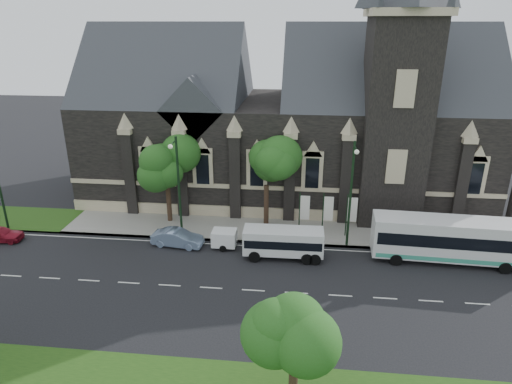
# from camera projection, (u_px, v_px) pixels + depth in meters

# --- Properties ---
(ground) EXTENTS (160.00, 160.00, 0.00)m
(ground) POSITION_uv_depth(u_px,v_px,m) (211.00, 288.00, 31.38)
(ground) COLOR black
(ground) RESTS_ON ground
(sidewalk) EXTENTS (80.00, 5.00, 0.15)m
(sidewalk) POSITION_uv_depth(u_px,v_px,m) (232.00, 228.00, 40.16)
(sidewalk) COLOR gray
(sidewalk) RESTS_ON ground
(museum) EXTENTS (40.00, 17.70, 29.90)m
(museum) POSITION_uv_depth(u_px,v_px,m) (294.00, 119.00, 45.35)
(museum) COLOR black
(museum) RESTS_ON ground
(tree_park_east) EXTENTS (3.40, 3.40, 6.28)m
(tree_park_east) POSITION_uv_depth(u_px,v_px,m) (299.00, 323.00, 20.45)
(tree_park_east) COLOR black
(tree_park_east) RESTS_ON ground
(tree_walk_right) EXTENTS (4.08, 4.08, 7.80)m
(tree_walk_right) POSITION_uv_depth(u_px,v_px,m) (269.00, 165.00, 38.90)
(tree_walk_right) COLOR black
(tree_walk_right) RESTS_ON ground
(tree_walk_left) EXTENTS (3.91, 3.91, 7.64)m
(tree_walk_left) POSITION_uv_depth(u_px,v_px,m) (169.00, 162.00, 39.81)
(tree_walk_left) COLOR black
(tree_walk_left) RESTS_ON ground
(street_lamp_near) EXTENTS (0.36, 1.88, 9.00)m
(street_lamp_near) POSITION_uv_depth(u_px,v_px,m) (351.00, 190.00, 35.13)
(street_lamp_near) COLOR black
(street_lamp_near) RESTS_ON ground
(street_lamp_mid) EXTENTS (0.36, 1.88, 9.00)m
(street_lamp_mid) POSITION_uv_depth(u_px,v_px,m) (178.00, 183.00, 36.51)
(street_lamp_mid) COLOR black
(street_lamp_mid) RESTS_ON ground
(banner_flag_left) EXTENTS (0.90, 0.10, 4.00)m
(banner_flag_left) POSITION_uv_depth(u_px,v_px,m) (303.00, 210.00, 38.25)
(banner_flag_left) COLOR black
(banner_flag_left) RESTS_ON ground
(banner_flag_center) EXTENTS (0.90, 0.10, 4.00)m
(banner_flag_center) POSITION_uv_depth(u_px,v_px,m) (326.00, 211.00, 38.05)
(banner_flag_center) COLOR black
(banner_flag_center) RESTS_ON ground
(banner_flag_right) EXTENTS (0.90, 0.10, 4.00)m
(banner_flag_right) POSITION_uv_depth(u_px,v_px,m) (350.00, 212.00, 37.85)
(banner_flag_right) COLOR black
(banner_flag_right) RESTS_ON ground
(tour_coach) EXTENTS (12.14, 3.29, 3.51)m
(tour_coach) POSITION_uv_depth(u_px,v_px,m) (453.00, 239.00, 34.16)
(tour_coach) COLOR silver
(tour_coach) RESTS_ON ground
(shuttle_bus) EXTENTS (6.26, 2.31, 2.40)m
(shuttle_bus) POSITION_uv_depth(u_px,v_px,m) (284.00, 241.00, 34.96)
(shuttle_bus) COLOR silver
(shuttle_bus) RESTS_ON ground
(box_trailer) EXTENTS (2.86, 1.68, 1.52)m
(box_trailer) POSITION_uv_depth(u_px,v_px,m) (224.00, 238.00, 36.67)
(box_trailer) COLOR white
(box_trailer) RESTS_ON ground
(sedan) EXTENTS (4.43, 1.98, 1.41)m
(sedan) POSITION_uv_depth(u_px,v_px,m) (178.00, 238.00, 37.00)
(sedan) COLOR #7D93B4
(sedan) RESTS_ON ground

